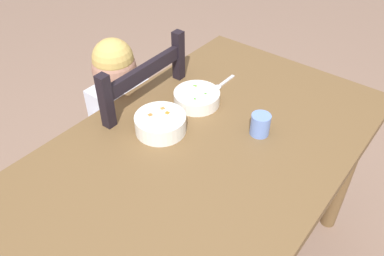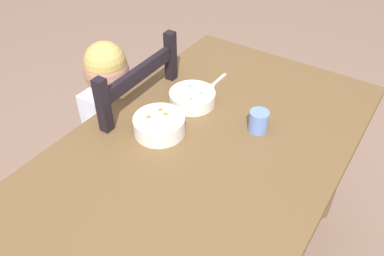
{
  "view_description": "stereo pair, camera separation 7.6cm",
  "coord_description": "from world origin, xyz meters",
  "px_view_note": "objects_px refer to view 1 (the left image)",
  "views": [
    {
      "loc": [
        -0.68,
        -0.54,
        1.59
      ],
      "look_at": [
        0.07,
        0.05,
        0.79
      ],
      "focal_mm": 36.47,
      "sensor_mm": 36.0,
      "label": 1
    },
    {
      "loc": [
        -0.72,
        -0.48,
        1.59
      ],
      "look_at": [
        0.07,
        0.05,
        0.79
      ],
      "focal_mm": 36.47,
      "sensor_mm": 36.0,
      "label": 2
    }
  ],
  "objects_px": {
    "dining_table": "(190,181)",
    "drinking_cup": "(260,125)",
    "bowl_of_carrots": "(161,123)",
    "spoon": "(220,85)",
    "child_figure": "(125,113)",
    "bowl_of_peas": "(197,97)",
    "dining_chair": "(129,144)"
  },
  "relations": [
    {
      "from": "dining_table",
      "to": "dining_chair",
      "type": "relative_size",
      "value": 1.57
    },
    {
      "from": "drinking_cup",
      "to": "bowl_of_peas",
      "type": "bearing_deg",
      "value": 88.73
    },
    {
      "from": "dining_table",
      "to": "dining_chair",
      "type": "xyz_separation_m",
      "value": [
        0.15,
        0.46,
        -0.2
      ]
    },
    {
      "from": "bowl_of_carrots",
      "to": "spoon",
      "type": "xyz_separation_m",
      "value": [
        0.34,
        -0.0,
        -0.03
      ]
    },
    {
      "from": "dining_table",
      "to": "spoon",
      "type": "relative_size",
      "value": 10.84
    },
    {
      "from": "child_figure",
      "to": "bowl_of_carrots",
      "type": "bearing_deg",
      "value": -108.58
    },
    {
      "from": "dining_chair",
      "to": "child_figure",
      "type": "distance_m",
      "value": 0.17
    },
    {
      "from": "dining_table",
      "to": "bowl_of_peas",
      "type": "bearing_deg",
      "value": 33.5
    },
    {
      "from": "child_figure",
      "to": "spoon",
      "type": "relative_size",
      "value": 6.86
    },
    {
      "from": "dining_chair",
      "to": "bowl_of_carrots",
      "type": "height_order",
      "value": "dining_chair"
    },
    {
      "from": "bowl_of_carrots",
      "to": "bowl_of_peas",
      "type": "bearing_deg",
      "value": -0.01
    },
    {
      "from": "child_figure",
      "to": "bowl_of_peas",
      "type": "distance_m",
      "value": 0.34
    },
    {
      "from": "child_figure",
      "to": "bowl_of_carrots",
      "type": "relative_size",
      "value": 5.48
    },
    {
      "from": "bowl_of_peas",
      "to": "child_figure",
      "type": "bearing_deg",
      "value": 108.59
    },
    {
      "from": "bowl_of_carrots",
      "to": "spoon",
      "type": "bearing_deg",
      "value": -0.37
    },
    {
      "from": "bowl_of_peas",
      "to": "bowl_of_carrots",
      "type": "distance_m",
      "value": 0.2
    },
    {
      "from": "drinking_cup",
      "to": "child_figure",
      "type": "bearing_deg",
      "value": 99.38
    },
    {
      "from": "dining_table",
      "to": "dining_chair",
      "type": "height_order",
      "value": "dining_chair"
    },
    {
      "from": "bowl_of_peas",
      "to": "spoon",
      "type": "bearing_deg",
      "value": -0.86
    },
    {
      "from": "spoon",
      "to": "dining_chair",
      "type": "bearing_deg",
      "value": 129.0
    },
    {
      "from": "child_figure",
      "to": "bowl_of_peas",
      "type": "xyz_separation_m",
      "value": [
        0.1,
        -0.29,
        0.15
      ]
    },
    {
      "from": "bowl_of_carrots",
      "to": "drinking_cup",
      "type": "relative_size",
      "value": 2.29
    },
    {
      "from": "dining_table",
      "to": "bowl_of_peas",
      "type": "relative_size",
      "value": 8.84
    },
    {
      "from": "spoon",
      "to": "drinking_cup",
      "type": "bearing_deg",
      "value": -119.49
    },
    {
      "from": "bowl_of_carrots",
      "to": "dining_table",
      "type": "bearing_deg",
      "value": -105.79
    },
    {
      "from": "dining_table",
      "to": "bowl_of_carrots",
      "type": "relative_size",
      "value": 8.66
    },
    {
      "from": "bowl_of_peas",
      "to": "drinking_cup",
      "type": "bearing_deg",
      "value": -91.27
    },
    {
      "from": "dining_chair",
      "to": "spoon",
      "type": "relative_size",
      "value": 6.89
    },
    {
      "from": "dining_table",
      "to": "drinking_cup",
      "type": "bearing_deg",
      "value": -24.42
    },
    {
      "from": "dining_chair",
      "to": "child_figure",
      "type": "relative_size",
      "value": 1.0
    },
    {
      "from": "dining_table",
      "to": "bowl_of_carrots",
      "type": "xyz_separation_m",
      "value": [
        0.05,
        0.16,
        0.13
      ]
    },
    {
      "from": "bowl_of_peas",
      "to": "dining_chair",
      "type": "bearing_deg",
      "value": 108.19
    }
  ]
}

